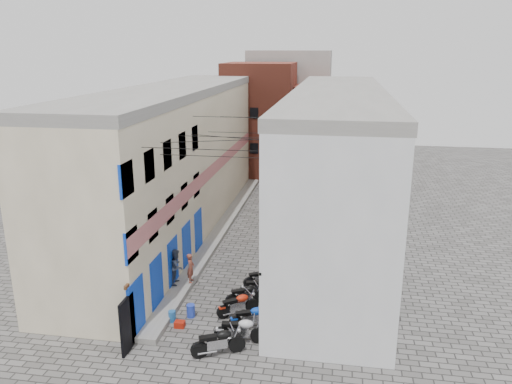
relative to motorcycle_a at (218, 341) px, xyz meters
The scene contains 21 objects.
ground 1.16m from the motorcycle_a, behind, with size 90.00×90.00×0.00m, color #514F4C.
plinth 13.52m from the motorcycle_a, 102.90° to the left, with size 0.90×26.00×0.25m, color gray.
building_left 14.92m from the motorcycle_a, 114.39° to the left, with size 5.10×27.00×9.00m.
building_right 14.31m from the motorcycle_a, 72.96° to the left, with size 5.94×26.00×9.00m.
building_far_brick_left 28.66m from the motorcycle_a, 96.01° to the left, with size 6.00×6.00×10.00m, color maroon.
building_far_brick_right 30.42m from the motorcycle_a, 86.14° to the left, with size 5.00×6.00×8.00m, color maroon.
building_far_concrete 34.53m from the motorcycle_a, 91.62° to the left, with size 8.00×5.00×11.00m, color gray.
far_shopfront 25.39m from the motorcycle_a, 92.18° to the left, with size 2.00×0.30×2.40m, color black.
overhead_wires 10.21m from the motorcycle_a, 97.04° to the left, with size 5.80×13.02×1.32m.
motorcycle_a is the anchor object (origin of this frame).
motorcycle_b 1.16m from the motorcycle_a, 54.85° to the left, with size 0.67×2.13×1.23m, color silver, non-canonical shape.
motorcycle_c 2.25m from the motorcycle_a, 65.45° to the left, with size 0.63×1.98×1.15m, color #0C3DBA, non-canonical shape.
motorcycle_d 3.01m from the motorcycle_a, 87.31° to the left, with size 0.62×1.96×1.14m, color red, non-canonical shape.
motorcycle_e 3.99m from the motorcycle_a, 85.66° to the left, with size 0.60×1.90×1.10m, color black, non-canonical shape.
motorcycle_f 4.89m from the motorcycle_a, 80.11° to the left, with size 0.60×1.91×1.11m, color silver, non-canonical shape.
motorcycle_g 5.91m from the motorcycle_a, 82.79° to the left, with size 0.59×1.87×1.08m, color black, non-canonical shape.
person_a 5.95m from the motorcycle_a, 116.64° to the left, with size 0.53×0.35×1.46m, color brown.
person_b 6.06m from the motorcycle_a, 123.09° to the left, with size 0.85×0.66×1.75m, color #3A4457.
water_jug_near 3.24m from the motorcycle_a, 141.40° to the left, with size 0.31×0.31×0.49m, color #2160A5.
water_jug_far 3.14m from the motorcycle_a, 126.14° to the left, with size 0.36×0.36×0.57m, color #263FBE.
red_crate 2.68m from the motorcycle_a, 141.65° to the left, with size 0.42×0.32×0.26m, color #A91C0C.
Camera 1 is at (5.13, -16.21, 11.25)m, focal length 35.00 mm.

